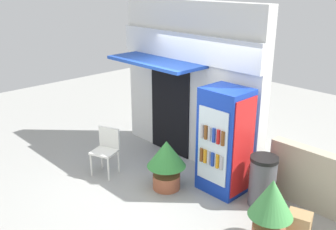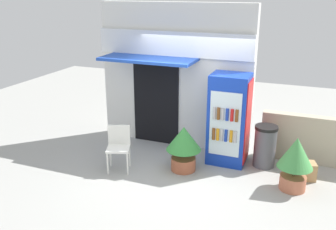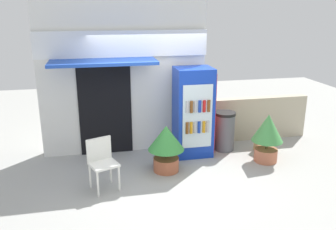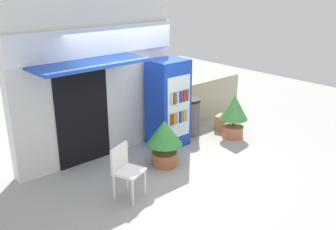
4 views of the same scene
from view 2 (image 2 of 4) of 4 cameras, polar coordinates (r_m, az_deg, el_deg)
ground at (r=7.46m, az=1.25°, el=-8.61°), size 16.00×16.00×0.00m
storefront_building at (r=8.30m, az=0.96°, el=6.18°), size 3.46×1.09×3.16m
drink_cooler at (r=7.60m, az=9.30°, el=-0.69°), size 0.78×0.69×1.86m
plastic_chair at (r=7.42m, az=-7.54°, el=-4.43°), size 0.56×0.54×0.89m
potted_plant_near_shop at (r=7.30m, az=2.41°, el=-4.46°), size 0.69×0.69×0.91m
potted_plant_curbside at (r=6.96m, az=18.88°, el=-6.38°), size 0.62×0.62×0.99m
trash_bin at (r=7.76m, az=14.59°, el=-4.61°), size 0.45×0.45×0.86m
stone_boundary_wall at (r=8.18m, az=22.27°, el=-3.68°), size 2.35×0.22×1.00m
cardboard_box at (r=7.58m, az=20.32°, el=-7.99°), size 0.40×0.37×0.34m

